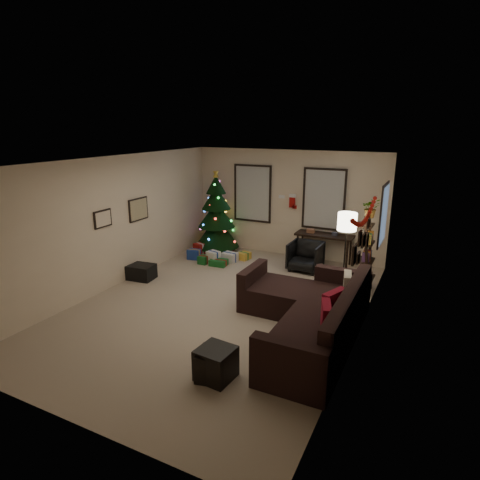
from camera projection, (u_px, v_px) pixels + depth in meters
name	position (u px, v px, depth m)	size (l,w,h in m)	color
floor	(221.00, 306.00, 7.68)	(7.00, 7.00, 0.00)	tan
ceiling	(219.00, 161.00, 6.93)	(7.00, 7.00, 0.00)	white
wall_back	(287.00, 204.00, 10.32)	(5.00, 5.00, 0.00)	beige
wall_front	(60.00, 317.00, 4.29)	(5.00, 5.00, 0.00)	beige
wall_left	(114.00, 222.00, 8.37)	(7.00, 7.00, 0.00)	beige
wall_right	(362.00, 256.00, 6.24)	(7.00, 7.00, 0.00)	beige
window_back_left	(253.00, 193.00, 10.64)	(1.05, 0.06, 1.50)	#728CB2
window_back_right	(324.00, 199.00, 9.83)	(1.05, 0.06, 1.50)	#728CB2
window_right_wall	(384.00, 215.00, 8.40)	(0.06, 0.90, 1.30)	#728CB2
christmas_tree	(216.00, 217.00, 10.80)	(1.19, 1.19, 2.21)	black
presents	(215.00, 256.00, 10.17)	(1.50, 1.01, 0.30)	silver
sofa	(310.00, 316.00, 6.59)	(2.15, 3.10, 0.93)	black
pillow_red_a	(326.00, 319.00, 5.78)	(0.12, 0.46, 0.46)	maroon
pillow_red_b	(334.00, 306.00, 6.19)	(0.13, 0.48, 0.48)	maroon
pillow_cream	(347.00, 285.00, 6.99)	(0.12, 0.43, 0.43)	#BEB49A
ottoman_near	(216.00, 363.00, 5.44)	(0.46, 0.46, 0.44)	black
ottoman_far	(213.00, 365.00, 5.44)	(0.42, 0.42, 0.39)	black
desk	(324.00, 238.00, 9.81)	(1.38, 0.49, 0.74)	black
desk_chair	(305.00, 256.00, 9.44)	(0.67, 0.62, 0.69)	black
bookshelf	(367.00, 255.00, 8.10)	(0.30, 0.48, 1.62)	black
potted_plant	(371.00, 205.00, 7.78)	(0.44, 0.38, 0.49)	#4C4C4C
floor_lamp	(347.00, 227.00, 7.67)	(0.36, 0.36, 1.71)	black
art_map	(138.00, 209.00, 8.96)	(0.04, 0.60, 0.50)	black
art_abstract	(103.00, 219.00, 8.04)	(0.04, 0.45, 0.35)	black
gallery	(361.00, 244.00, 6.12)	(0.03, 1.25, 0.54)	black
garland	(365.00, 215.00, 6.24)	(0.08, 1.90, 0.30)	#A5140C
stocking_left	(282.00, 202.00, 10.39)	(0.20, 0.05, 0.36)	#990F0C
stocking_right	(292.00, 201.00, 10.09)	(0.20, 0.05, 0.36)	#990F0C
storage_bin	(140.00, 272.00, 8.97)	(0.64, 0.43, 0.32)	black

